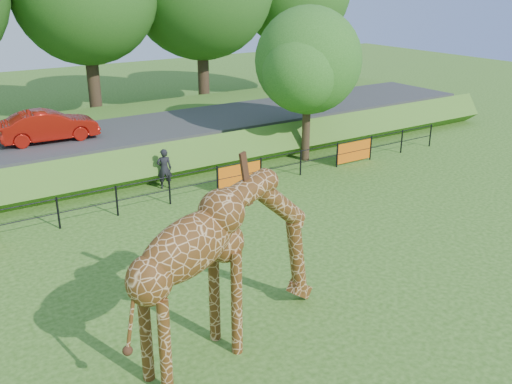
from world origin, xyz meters
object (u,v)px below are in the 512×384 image
car_red (48,126)px  tree_east (309,64)px  visitor (164,169)px  giraffe (230,265)px

car_red → tree_east: tree_east is taller
visitor → tree_east: 7.84m
car_red → visitor: 5.46m
giraffe → car_red: 14.42m
giraffe → visitor: giraffe is taller
visitor → tree_east: size_ratio=0.24×
visitor → tree_east: (7.03, -0.02, 3.48)m
tree_east → giraffe: bearing=-134.8°
giraffe → car_red: giraffe is taller
car_red → visitor: car_red is taller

